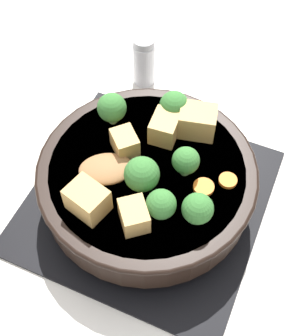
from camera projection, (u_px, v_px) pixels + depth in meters
The scene contains 18 objects.
ground_plane at pixel (147, 200), 0.65m from camera, with size 2.40×2.40×0.00m, color white.
front_burner_grate at pixel (147, 196), 0.64m from camera, with size 0.31×0.31×0.03m.
skillet_pan at pixel (149, 178), 0.60m from camera, with size 0.28×0.38×0.05m.
wooden_spoon at pixel (23, 177), 0.57m from camera, with size 0.24×0.26×0.02m.
tofu_cube_center_large at pixel (125, 143), 0.59m from camera, with size 0.04×0.03×0.03m, color tan.
tofu_cube_near_handle at pixel (197, 121), 0.61m from camera, with size 0.05×0.04×0.04m, color tan.
tofu_cube_east_chunk at pixel (165, 128), 0.60m from camera, with size 0.04×0.03×0.03m, color tan.
tofu_cube_west_chunk at pixel (87, 200), 0.54m from camera, with size 0.05×0.04×0.04m, color tan.
tofu_cube_back_piece at pixel (134, 216), 0.53m from camera, with size 0.04×0.03×0.03m, color tan.
broccoli_floret_near_spoon at pixel (198, 209), 0.52m from camera, with size 0.04×0.04×0.04m.
broccoli_floret_center_top at pixel (186, 161), 0.56m from camera, with size 0.03×0.03×0.04m.
broccoli_floret_east_rim at pixel (112, 108), 0.61m from camera, with size 0.04×0.04×0.05m.
broccoli_floret_west_rim at pixel (161, 205), 0.53m from camera, with size 0.04×0.04×0.04m.
broccoli_floret_north_edge at pixel (171, 105), 0.61m from camera, with size 0.04×0.04×0.05m.
broccoli_floret_south_cluster at pixel (142, 174), 0.55m from camera, with size 0.04×0.04×0.05m.
carrot_slice_orange_thin at pixel (204, 186), 0.57m from camera, with size 0.03×0.03×0.01m, color orange.
carrot_slice_near_center at pixel (228, 180), 0.57m from camera, with size 0.02×0.02×0.01m, color orange.
salt_shaker at pixel (144, 61), 0.75m from camera, with size 0.04×0.04×0.09m.
Camera 1 is at (-0.31, -0.13, 0.56)m, focal length 50.00 mm.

